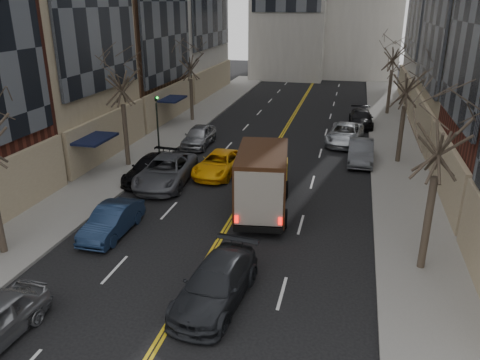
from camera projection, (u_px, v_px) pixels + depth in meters
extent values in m
cube|color=slate|center=(166.00, 137.00, 37.78)|extent=(4.00, 66.00, 0.15)
cube|color=slate|center=(398.00, 154.00, 33.79)|extent=(4.00, 66.00, 0.15)
cube|color=black|center=(93.00, 139.00, 29.01)|extent=(2.00, 3.00, 0.15)
cube|color=black|center=(82.00, 154.00, 29.59)|extent=(0.20, 3.00, 2.50)
cube|color=black|center=(171.00, 99.00, 40.80)|extent=(2.00, 3.00, 0.15)
cube|color=black|center=(162.00, 110.00, 41.37)|extent=(0.20, 3.00, 2.50)
cylinder|color=#382D23|center=(126.00, 135.00, 30.64)|extent=(0.30, 0.30, 4.05)
cylinder|color=#382D23|center=(192.00, 100.00, 42.49)|extent=(0.30, 0.30, 3.69)
cylinder|color=#382D23|center=(427.00, 223.00, 18.59)|extent=(0.30, 0.30, 3.96)
cylinder|color=#382D23|center=(401.00, 134.00, 31.32)|extent=(0.30, 0.30, 3.78)
cylinder|color=#382D23|center=(389.00, 92.00, 44.86)|extent=(0.30, 0.30, 4.14)
cylinder|color=black|center=(158.00, 131.00, 32.19)|extent=(0.12, 0.12, 3.80)
imported|color=black|center=(156.00, 97.00, 31.34)|extent=(0.15, 0.18, 0.90)
sphere|color=#0CE526|center=(157.00, 98.00, 31.24)|extent=(0.14, 0.14, 0.14)
cube|color=black|center=(262.00, 202.00, 24.47)|extent=(3.06, 6.69, 0.30)
cube|color=black|center=(265.00, 169.00, 26.31)|extent=(2.58, 2.01, 2.12)
cube|color=black|center=(262.00, 180.00, 23.43)|extent=(3.06, 5.22, 3.02)
cube|color=black|center=(258.00, 229.00, 21.59)|extent=(2.32, 0.49, 0.30)
cube|color=red|center=(236.00, 219.00, 21.51)|extent=(0.19, 0.08, 0.35)
cube|color=red|center=(280.00, 221.00, 21.31)|extent=(0.19, 0.08, 0.35)
cube|color=gold|center=(238.00, 167.00, 23.38)|extent=(0.16, 0.90, 0.91)
cube|color=gold|center=(287.00, 169.00, 23.14)|extent=(0.16, 0.90, 0.91)
cylinder|color=black|center=(244.00, 187.00, 26.58)|extent=(0.41, 1.00, 0.97)
cylinder|color=black|center=(286.00, 189.00, 26.35)|extent=(0.41, 1.00, 0.97)
cylinder|color=black|center=(236.00, 216.00, 23.02)|extent=(0.41, 1.00, 0.97)
cylinder|color=black|center=(284.00, 218.00, 22.79)|extent=(0.41, 1.00, 0.97)
imported|color=black|center=(216.00, 284.00, 17.07)|extent=(2.58, 5.32, 1.49)
cube|color=black|center=(221.00, 259.00, 17.53)|extent=(0.13, 0.04, 0.09)
cube|color=blue|center=(221.00, 260.00, 17.50)|extent=(0.10, 0.01, 0.06)
imported|color=#FFB20A|center=(219.00, 164.00, 29.82)|extent=(2.74, 5.18, 1.39)
imported|color=black|center=(282.00, 180.00, 26.47)|extent=(0.63, 0.77, 1.82)
imported|color=#13223D|center=(112.00, 221.00, 22.08)|extent=(1.50, 4.24, 1.39)
imported|color=#4E4F55|center=(166.00, 171.00, 28.15)|extent=(3.15, 6.09, 1.64)
imported|color=black|center=(151.00, 168.00, 28.89)|extent=(2.34, 5.07, 1.43)
imported|color=#9C9EA3|center=(199.00, 136.00, 35.59)|extent=(1.93, 4.62, 1.56)
imported|color=#484A4F|center=(361.00, 152.00, 31.95)|extent=(1.65, 4.69, 1.54)
imported|color=#B8BCC0|center=(345.00, 134.00, 36.22)|extent=(3.03, 5.67, 1.52)
imported|color=black|center=(361.00, 118.00, 41.15)|extent=(2.21, 5.00, 1.43)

